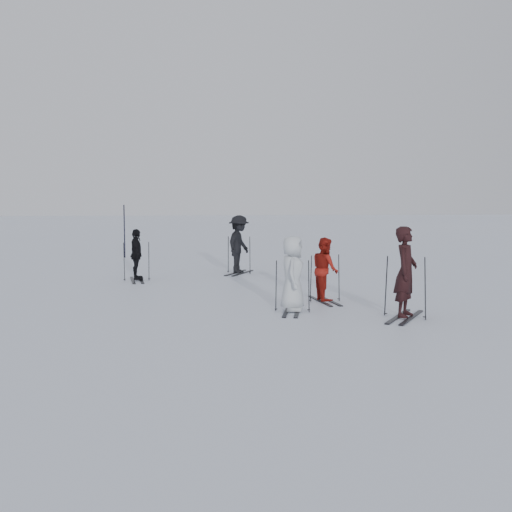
# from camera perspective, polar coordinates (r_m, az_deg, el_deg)

# --- Properties ---
(ground) EXTENTS (120.00, 120.00, 0.00)m
(ground) POSITION_cam_1_polar(r_m,az_deg,el_deg) (15.38, 0.34, -4.07)
(ground) COLOR silver
(ground) RESTS_ON ground
(skier_near_dark) EXTENTS (0.74, 0.82, 1.88)m
(skier_near_dark) POSITION_cam_1_polar(r_m,az_deg,el_deg) (13.63, 13.17, -1.49)
(skier_near_dark) COLOR black
(skier_near_dark) RESTS_ON ground
(skier_red) EXTENTS (0.68, 0.81, 1.51)m
(skier_red) POSITION_cam_1_polar(r_m,az_deg,el_deg) (15.40, 6.16, -1.25)
(skier_red) COLOR maroon
(skier_red) RESTS_ON ground
(skier_grey) EXTENTS (0.68, 0.89, 1.63)m
(skier_grey) POSITION_cam_1_polar(r_m,az_deg,el_deg) (14.01, 3.26, -1.66)
(skier_grey) COLOR silver
(skier_grey) RESTS_ON ground
(skier_uphill_left) EXTENTS (0.49, 0.93, 1.50)m
(skier_uphill_left) POSITION_cam_1_polar(r_m,az_deg,el_deg) (19.28, -10.58, 0.05)
(skier_uphill_left) COLOR black
(skier_uphill_left) RESTS_ON ground
(skier_uphill_far) EXTENTS (1.15, 1.38, 1.85)m
(skier_uphill_far) POSITION_cam_1_polar(r_m,az_deg,el_deg) (20.68, -1.52, 1.00)
(skier_uphill_far) COLOR black
(skier_uphill_far) RESTS_ON ground
(skis_near_dark) EXTENTS (2.06, 1.78, 1.33)m
(skis_near_dark) POSITION_cam_1_polar(r_m,az_deg,el_deg) (13.66, 13.14, -2.62)
(skis_near_dark) COLOR black
(skis_near_dark) RESTS_ON ground
(skis_red) EXTENTS (1.70, 1.07, 1.16)m
(skis_red) POSITION_cam_1_polar(r_m,az_deg,el_deg) (15.42, 6.15, -1.90)
(skis_red) COLOR black
(skis_red) RESTS_ON ground
(skis_grey) EXTENTS (1.75, 1.17, 1.17)m
(skis_grey) POSITION_cam_1_polar(r_m,az_deg,el_deg) (14.04, 3.26, -2.60)
(skis_grey) COLOR black
(skis_grey) RESTS_ON ground
(skis_uphill_left) EXTENTS (1.73, 1.09, 1.18)m
(skis_uphill_left) POSITION_cam_1_polar(r_m,az_deg,el_deg) (19.30, -10.57, -0.43)
(skis_uphill_left) COLOR black
(skis_uphill_left) RESTS_ON ground
(skis_uphill_far) EXTENTS (1.92, 1.57, 1.24)m
(skis_uphill_far) POSITION_cam_1_polar(r_m,az_deg,el_deg) (20.71, -1.52, 0.16)
(skis_uphill_far) COLOR black
(skis_uphill_far) RESTS_ON ground
(piste_marker) EXTENTS (0.06, 0.06, 2.13)m
(piste_marker) POSITION_cam_1_polar(r_m,az_deg,el_deg) (26.29, -11.62, 2.17)
(piste_marker) COLOR black
(piste_marker) RESTS_ON ground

